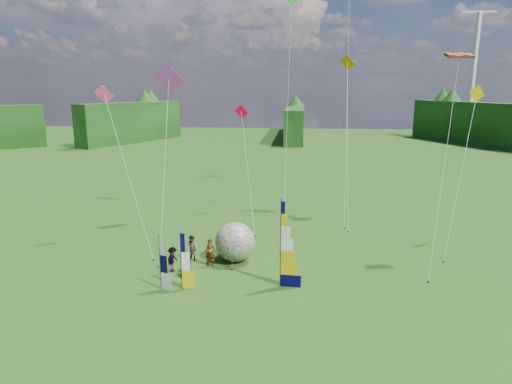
# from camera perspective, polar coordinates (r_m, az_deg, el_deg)

# --- Properties ---
(ground) EXTENTS (220.00, 220.00, 0.00)m
(ground) POSITION_cam_1_polar(r_m,az_deg,el_deg) (26.42, 1.32, -13.75)
(ground) COLOR #35691B
(ground) RESTS_ON ground
(treeline_ring) EXTENTS (210.00, 210.00, 8.00)m
(treeline_ring) POSITION_cam_1_polar(r_m,az_deg,el_deg) (24.87, 1.37, -5.50)
(treeline_ring) COLOR #285D24
(treeline_ring) RESTS_ON ground
(turbine_right) EXTENTS (8.00, 1.20, 30.00)m
(turbine_right) POSITION_cam_1_polar(r_m,az_deg,el_deg) (132.77, 25.51, 13.17)
(turbine_right) COLOR silver
(turbine_right) RESTS_ON ground
(feather_banner_main) EXTENTS (1.44, 0.20, 5.35)m
(feather_banner_main) POSITION_cam_1_polar(r_m,az_deg,el_deg) (27.51, 3.09, -6.58)
(feather_banner_main) COLOR #050335
(feather_banner_main) RESTS_ON ground
(side_banner_left) EXTENTS (0.98, 0.24, 3.51)m
(side_banner_left) POSITION_cam_1_polar(r_m,az_deg,el_deg) (27.79, -9.34, -8.57)
(side_banner_left) COLOR #D5B209
(side_banner_left) RESTS_ON ground
(side_banner_far) EXTENTS (0.94, 0.45, 3.28)m
(side_banner_far) POSITION_cam_1_polar(r_m,az_deg,el_deg) (28.03, -11.90, -8.73)
(side_banner_far) COLOR white
(side_banner_far) RESTS_ON ground
(bol_inflatable) EXTENTS (3.61, 3.61, 2.77)m
(bol_inflatable) POSITION_cam_1_polar(r_m,az_deg,el_deg) (31.86, -2.65, -6.25)
(bol_inflatable) COLOR #0B2D9A
(bol_inflatable) RESTS_ON ground
(spectator_a) EXTENTS (0.68, 0.45, 1.86)m
(spectator_a) POSITION_cam_1_polar(r_m,az_deg,el_deg) (31.30, -5.73, -7.56)
(spectator_a) COLOR #66594C
(spectator_a) RESTS_ON ground
(spectator_b) EXTENTS (0.98, 0.83, 1.81)m
(spectator_b) POSITION_cam_1_polar(r_m,az_deg,el_deg) (32.35, -8.02, -6.97)
(spectator_b) COLOR #66594C
(spectator_b) RESTS_ON ground
(spectator_c) EXTENTS (0.65, 1.15, 1.68)m
(spectator_c) POSITION_cam_1_polar(r_m,az_deg,el_deg) (30.71, -10.39, -8.30)
(spectator_c) COLOR #66594C
(spectator_c) RESTS_ON ground
(spectator_d) EXTENTS (1.00, 0.91, 1.65)m
(spectator_d) POSITION_cam_1_polar(r_m,az_deg,el_deg) (33.22, -3.59, -6.47)
(spectator_d) COLOR #66594C
(spectator_d) RESTS_ON ground
(camp_chair) EXTENTS (0.76, 0.76, 1.08)m
(camp_chair) POSITION_cam_1_polar(r_m,az_deg,el_deg) (30.02, -8.90, -9.38)
(camp_chair) COLOR #051A41
(camp_chair) RESTS_ON ground
(kite_whale) EXTENTS (8.26, 13.89, 23.13)m
(kite_whale) POSITION_cam_1_polar(r_m,az_deg,el_deg) (43.54, 11.36, 12.36)
(kite_whale) COLOR black
(kite_whale) RESTS_ON ground
(kite_rainbow_delta) EXTENTS (9.15, 13.76, 14.89)m
(kite_rainbow_delta) POSITION_cam_1_polar(r_m,az_deg,el_deg) (37.99, -11.37, 6.06)
(kite_rainbow_delta) COLOR #ED002C
(kite_rainbow_delta) RESTS_ON ground
(kite_parafoil) EXTENTS (6.17, 9.76, 15.80)m
(kite_parafoil) POSITION_cam_1_polar(r_m,az_deg,el_deg) (32.00, 22.64, 4.85)
(kite_parafoil) COLOR red
(kite_parafoil) RESTS_ON ground
(small_kite_red) EXTENTS (7.20, 11.91, 10.65)m
(small_kite_red) POSITION_cam_1_polar(r_m,az_deg,el_deg) (40.43, -1.06, 3.68)
(small_kite_red) COLOR #EC0023
(small_kite_red) RESTS_ON ground
(small_kite_orange) EXTENTS (5.12, 10.74, 15.28)m
(small_kite_orange) POSITION_cam_1_polar(r_m,az_deg,el_deg) (41.54, 11.42, 6.91)
(small_kite_orange) COLOR orange
(small_kite_orange) RESTS_ON ground
(small_kite_yellow) EXTENTS (8.65, 10.34, 12.56)m
(small_kite_yellow) POSITION_cam_1_polar(r_m,az_deg,el_deg) (36.47, 24.34, 3.01)
(small_kite_yellow) COLOR #E3B100
(small_kite_yellow) RESTS_ON ground
(small_kite_pink) EXTENTS (9.75, 10.00, 12.54)m
(small_kite_pink) POSITION_cam_1_polar(r_m,az_deg,el_deg) (34.88, -15.82, 3.25)
(small_kite_pink) COLOR #FD3D72
(small_kite_pink) RESTS_ON ground
(small_kite_green) EXTENTS (7.58, 12.62, 22.28)m
(small_kite_green) POSITION_cam_1_polar(r_m,az_deg,el_deg) (46.51, 4.03, 12.08)
(small_kite_green) COLOR green
(small_kite_green) RESTS_ON ground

